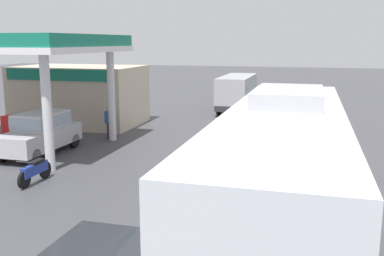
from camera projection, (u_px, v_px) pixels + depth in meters
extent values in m
plane|color=#424247|center=(261.00, 124.00, 25.90)|extent=(120.00, 120.00, 0.00)
cube|color=#D8CC4C|center=(249.00, 143.00, 21.17)|extent=(0.16, 50.00, 0.01)
cube|color=silver|center=(283.00, 173.00, 9.97)|extent=(2.50, 11.00, 2.90)
cube|color=red|center=(281.00, 218.00, 10.18)|extent=(2.54, 11.04, 0.56)
cube|color=#8C9EAD|center=(229.00, 150.00, 10.21)|extent=(0.06, 9.35, 1.10)
cube|color=#8C9EAD|center=(343.00, 157.00, 9.55)|extent=(0.06, 9.35, 1.10)
cube|color=white|center=(253.00, 205.00, 4.59)|extent=(1.75, 0.08, 0.32)
cube|color=#B2B2B7|center=(289.00, 96.00, 10.60)|extent=(1.60, 2.80, 0.36)
cylinder|color=black|center=(253.00, 182.00, 13.64)|extent=(0.30, 1.00, 1.00)
cylinder|color=black|center=(326.00, 188.00, 13.07)|extent=(0.30, 1.00, 1.00)
cube|color=#147259|center=(5.00, 40.00, 19.21)|extent=(9.00, 7.00, 0.50)
cube|color=white|center=(6.00, 49.00, 19.28)|extent=(9.10, 7.10, 0.24)
cylinder|color=silver|center=(47.00, 111.00, 16.19)|extent=(0.36, 0.36, 4.60)
cylinder|color=silver|center=(111.00, 94.00, 21.29)|extent=(0.36, 0.36, 4.60)
cube|color=red|center=(12.00, 132.00, 20.00)|extent=(0.70, 0.60, 1.50)
cube|color=beige|center=(80.00, 95.00, 25.68)|extent=(7.00, 4.40, 3.40)
cube|color=#147259|center=(58.00, 75.00, 23.30)|extent=(6.30, 0.10, 0.60)
cube|color=#B2B2B7|center=(40.00, 138.00, 18.86)|extent=(1.70, 4.20, 0.80)
cube|color=#B2B2B7|center=(42.00, 120.00, 18.91)|extent=(1.50, 2.31, 0.70)
cube|color=#8C9EAD|center=(42.00, 120.00, 18.91)|extent=(1.53, 2.35, 0.49)
cylinder|color=black|center=(2.00, 154.00, 17.72)|extent=(0.20, 0.64, 0.64)
cylinder|color=black|center=(35.00, 157.00, 17.33)|extent=(0.20, 0.64, 0.64)
cylinder|color=black|center=(46.00, 139.00, 20.56)|extent=(0.20, 0.64, 0.64)
cylinder|color=black|center=(74.00, 141.00, 20.17)|extent=(0.20, 0.64, 0.64)
cube|color=#A5A5AD|center=(237.00, 91.00, 30.72)|extent=(2.00, 6.00, 2.10)
cube|color=#8C9EAD|center=(237.00, 85.00, 30.64)|extent=(2.04, 5.10, 0.80)
cube|color=#2D2D33|center=(229.00, 109.00, 28.00)|extent=(1.90, 0.16, 0.36)
cylinder|color=black|center=(219.00, 109.00, 29.25)|extent=(0.22, 0.76, 0.76)
cylinder|color=black|center=(245.00, 110.00, 28.79)|extent=(0.22, 0.76, 0.76)
cylinder|color=black|center=(230.00, 101.00, 33.04)|extent=(0.22, 0.76, 0.76)
cylinder|color=black|center=(253.00, 102.00, 32.58)|extent=(0.22, 0.76, 0.76)
cylinder|color=black|center=(24.00, 180.00, 14.52)|extent=(0.10, 0.60, 0.60)
cylinder|color=black|center=(45.00, 170.00, 15.65)|extent=(0.10, 0.60, 0.60)
cube|color=navy|center=(35.00, 169.00, 15.05)|extent=(0.20, 1.30, 0.36)
cube|color=black|center=(37.00, 162.00, 15.15)|extent=(0.24, 0.60, 0.12)
cylinder|color=#2D2D33|center=(24.00, 162.00, 14.45)|extent=(0.55, 0.04, 0.04)
cylinder|color=#33333F|center=(108.00, 131.00, 21.94)|extent=(0.14, 0.14, 0.82)
cylinder|color=#33333F|center=(112.00, 131.00, 21.89)|extent=(0.14, 0.14, 0.82)
cube|color=#3359B2|center=(109.00, 117.00, 21.78)|extent=(0.36, 0.22, 0.60)
sphere|color=tan|center=(109.00, 108.00, 21.69)|extent=(0.22, 0.22, 0.22)
cylinder|color=#3359B2|center=(105.00, 118.00, 21.85)|extent=(0.09, 0.09, 0.58)
cylinder|color=#3359B2|center=(114.00, 118.00, 21.73)|extent=(0.09, 0.09, 0.58)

